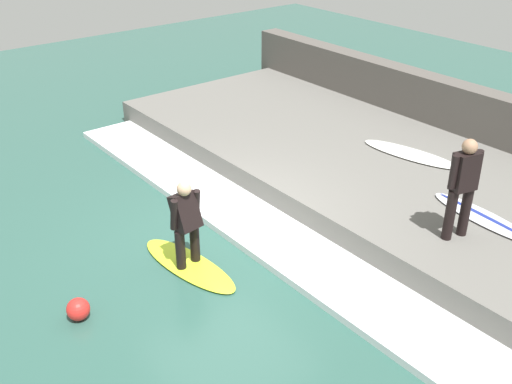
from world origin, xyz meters
The scene contains 10 objects.
ground_plane centered at (0.00, 0.00, 0.00)m, with size 28.00×28.00×0.00m, color #2D564C.
concrete_ledge centered at (3.37, 0.00, 0.25)m, with size 4.40×11.46×0.49m, color #66635E.
back_wall centered at (5.82, 0.00, 0.72)m, with size 0.50×12.03×1.44m, color #544F49.
wave_foam_crest centered at (0.59, 0.00, 0.06)m, with size 1.16×10.88×0.11m, color white.
surfboard_riding centered at (-0.86, -0.20, 0.03)m, with size 0.82×1.98×0.06m.
surfer_riding centered at (-0.86, -0.20, 0.82)m, with size 0.51×0.41×1.36m.
surfer_waiting_near centered at (2.24, -2.57, 1.36)m, with size 0.51×0.31×1.54m.
surfboard_waiting_near centered at (3.01, -2.56, 0.52)m, with size 0.62×1.90×0.07m.
surfboard_spare centered at (4.02, -0.35, 0.52)m, with size 0.87×2.00×0.06m.
marker_buoy centered at (-2.63, -0.30, 0.15)m, with size 0.31×0.31×0.31m, color red.
Camera 1 is at (-4.66, -6.58, 5.20)m, focal length 42.00 mm.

